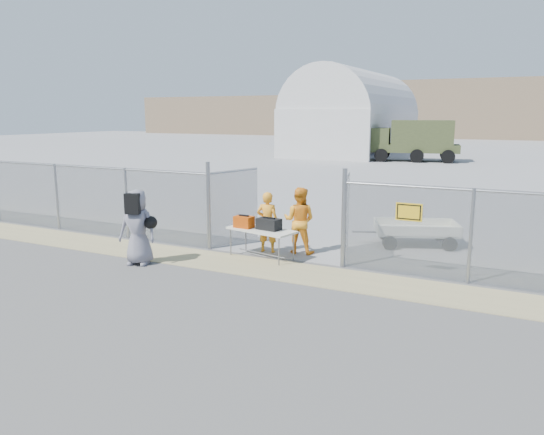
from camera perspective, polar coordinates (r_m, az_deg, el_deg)
The scene contains 14 objects.
ground at distance 12.66m, azimuth -4.07°, elevation -6.46°, with size 160.00×160.00×0.00m, color #525252.
tarmac_inside at distance 52.87m, azimuth 19.89°, elevation 6.32°, with size 160.00×80.00×0.01m, color gray.
dirt_strip at distance 13.49m, azimuth -1.91°, elevation -5.29°, with size 44.00×1.60×0.01m, color tan.
distant_hills at distance 88.38m, azimuth 26.25°, elevation 10.43°, with size 140.00×6.00×9.00m, color #7F684F, non-canonical shape.
chain_link_fence at distance 14.09m, azimuth 0.00°, elevation 0.00°, with size 40.00×0.20×2.20m, color gray, non-canonical shape.
quonset_hangar at distance 52.91m, azimuth 8.91°, elevation 11.17°, with size 9.00×18.00×8.00m, color silver, non-canonical shape.
folding_table at distance 14.21m, azimuth -1.14°, elevation -2.81°, with size 1.88×0.78×0.80m, color silver, non-canonical shape.
orange_bag at distance 14.28m, azimuth -3.04°, elevation -0.47°, with size 0.50×0.33×0.31m, color #C14308.
black_duffel at distance 14.00m, azimuth -0.34°, elevation -0.71°, with size 0.62×0.36×0.30m, color black.
security_worker_left at distance 14.70m, azimuth -0.48°, elevation -0.51°, with size 0.63×0.41×1.71m, color #FE9E21.
security_worker_right at distance 14.61m, azimuth 2.95°, elevation -0.32°, with size 0.90×0.70×1.85m, color #FE9E21.
visitor at distance 13.93m, azimuth -14.26°, elevation -1.02°, with size 0.95×0.62×1.94m, color slate.
utility_trailer at distance 16.16m, azimuth 15.21°, elevation -1.60°, with size 3.05×1.57×0.74m, color silver, non-canonical shape.
military_truck at distance 44.83m, azimuth 15.13°, elevation 7.96°, with size 6.92×2.56×3.30m, color #3F4825, non-canonical shape.
Camera 1 is at (6.18, -10.37, 3.81)m, focal length 35.00 mm.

